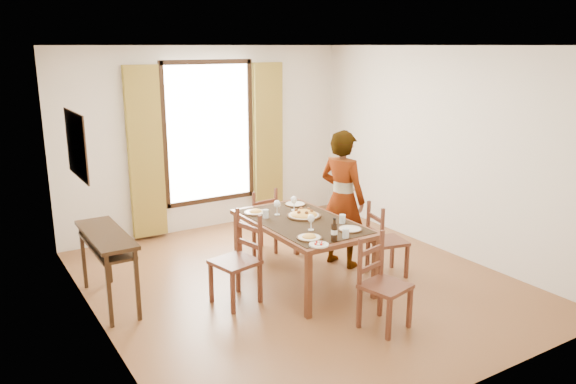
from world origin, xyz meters
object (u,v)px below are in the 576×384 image
pasta_platter (304,213)px  dining_table (302,226)px  console_table (106,243)px  man (342,199)px

pasta_platter → dining_table: bearing=-131.8°
console_table → dining_table: 2.15m
console_table → dining_table: bearing=-16.9°
dining_table → console_table: bearing=163.1°
console_table → man: 2.83m
console_table → man: man is taller
dining_table → pasta_platter: (0.10, 0.11, 0.12)m
console_table → pasta_platter: 2.22m
dining_table → pasta_platter: size_ratio=4.26×
pasta_platter → man: bearing=9.0°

